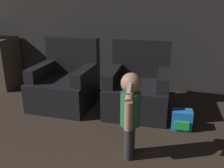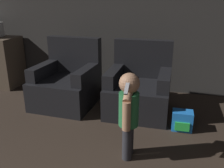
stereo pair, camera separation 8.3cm
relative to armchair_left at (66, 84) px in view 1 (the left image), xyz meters
name	(u,v)px [view 1 (the left image)]	position (x,y,z in m)	size (l,w,h in m)	color
wall_back	(124,17)	(0.78, 0.92, 0.96)	(8.40, 0.05, 2.60)	#33302D
armchair_left	(66,84)	(0.00, 0.00, 0.00)	(0.95, 0.97, 1.03)	black
armchair_right	(138,89)	(1.15, 0.00, 0.00)	(0.90, 0.93, 1.03)	black
person_toddler	(130,109)	(1.19, -1.19, 0.22)	(0.21, 0.36, 0.94)	#28282D
toy_backpack	(182,120)	(1.77, -0.47, -0.21)	(0.26, 0.20, 0.26)	blue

